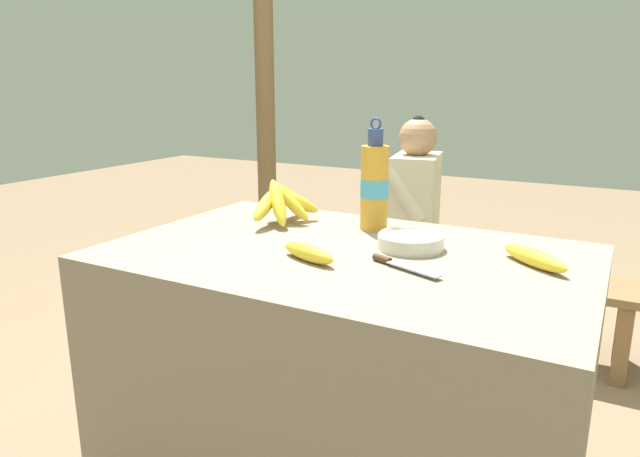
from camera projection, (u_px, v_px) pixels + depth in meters
market_counter at (344, 371)px, 1.70m from camera, size 1.33×0.85×0.75m
banana_bunch_ripe at (282, 201)px, 1.92m from camera, size 0.18×0.34×0.16m
serving_bowl at (411, 240)px, 1.63m from camera, size 0.19×0.19×0.04m
water_bottle at (374, 186)px, 1.81m from camera, size 0.09×0.09×0.36m
loose_banana_front at (308, 253)px, 1.51m from camera, size 0.20×0.11×0.05m
loose_banana_side at (534, 258)px, 1.47m from camera, size 0.20×0.17×0.05m
knife at (396, 263)px, 1.47m from camera, size 0.21×0.10×0.02m
wooden_bench at (464, 276)px, 2.70m from camera, size 1.58×0.32×0.38m
seated_vendor at (406, 214)px, 2.73m from camera, size 0.44×0.42×1.07m
banana_bunch_green at (573, 264)px, 2.46m from camera, size 0.18×0.34×0.16m
support_post_near at (265, 97)px, 3.31m from camera, size 0.11×0.11×2.26m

